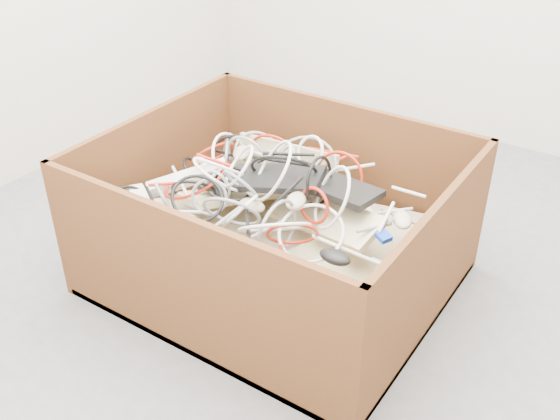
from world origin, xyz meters
The scene contains 8 objects.
ground centered at (0.00, 0.00, 0.00)m, with size 3.00×3.00×0.00m, color #565659.
cardboard_box centered at (-0.02, -0.16, 0.14)m, with size 1.22×1.01×0.57m.
keyboard_pile centered at (0.01, -0.13, 0.29)m, with size 0.99×0.84×0.33m.
mice_scatter centered at (0.01, -0.22, 0.35)m, with size 0.86×0.53×0.18m.
power_strip_left centered at (-0.37, -0.22, 0.36)m, with size 0.31×0.06×0.04m, color silver.
power_strip_right centered at (-0.37, -0.44, 0.32)m, with size 0.30×0.06×0.04m, color silver.
vga_plug centered at (0.43, -0.17, 0.36)m, with size 0.04×0.04×0.02m, color #0C34BF.
cable_tangle centered at (-0.09, -0.17, 0.40)m, with size 1.08×0.81×0.42m.
Camera 1 is at (1.12, -1.82, 1.57)m, focal length 41.91 mm.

